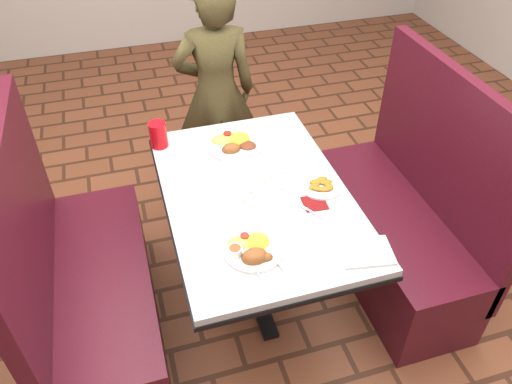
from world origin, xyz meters
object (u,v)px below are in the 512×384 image
booth_bench_right (398,224)px  diner_person (216,93)px  near_dinner_plate (252,247)px  plantain_plate (321,186)px  dining_table (256,208)px  booth_bench_left (92,292)px  far_dinner_plate (235,142)px  red_tumbler (158,135)px

booth_bench_right → diner_person: bearing=125.6°
booth_bench_right → near_dinner_plate: 1.08m
booth_bench_right → plantain_plate: booth_bench_right is taller
dining_table → diner_person: size_ratio=0.88×
booth_bench_left → far_dinner_plate: size_ratio=4.29×
red_tumbler → near_dinner_plate: bearing=-73.8°
dining_table → diner_person: diner_person is taller
plantain_plate → dining_table: bearing=169.3°
booth_bench_left → booth_bench_right: same height
booth_bench_left → near_dinner_plate: size_ratio=5.02×
booth_bench_left → booth_bench_right: bearing=0.0°
far_dinner_plate → booth_bench_right: bearing=-25.3°
diner_person → booth_bench_right: bearing=129.4°
diner_person → red_tumbler: 0.70m
booth_bench_left → diner_person: diner_person is taller
booth_bench_left → near_dinner_plate: 0.88m
diner_person → near_dinner_plate: size_ratio=5.76×
red_tumbler → plantain_plate: bearing=-39.9°
booth_bench_left → far_dinner_plate: 0.99m
near_dinner_plate → red_tumbler: (-0.24, 0.83, 0.04)m
plantain_plate → booth_bench_left: bearing=177.1°
booth_bench_left → red_tumbler: booth_bench_left is taller
near_dinner_plate → far_dinner_plate: 0.73m
booth_bench_right → booth_bench_left: bearing=180.0°
dining_table → far_dinner_plate: size_ratio=4.33×
dining_table → plantain_plate: plantain_plate is taller
booth_bench_left → plantain_plate: booth_bench_left is taller
plantain_plate → booth_bench_right: bearing=6.1°
diner_person → near_dinner_plate: diner_person is taller
diner_person → far_dinner_plate: bearing=89.3°
far_dinner_plate → plantain_plate: 0.52m
far_dinner_plate → plantain_plate: bearing=-56.3°
booth_bench_left → far_dinner_plate: (0.80, 0.38, 0.45)m
red_tumbler → dining_table: bearing=-53.6°
booth_bench_right → far_dinner_plate: 0.99m
far_dinner_plate → red_tumbler: size_ratio=2.14×
plantain_plate → red_tumbler: size_ratio=1.43×
dining_table → booth_bench_left: bearing=180.0°
dining_table → near_dinner_plate: size_ratio=5.07×
booth_bench_right → near_dinner_plate: (-0.92, -0.35, 0.45)m
booth_bench_right → diner_person: (-0.74, 1.04, 0.36)m
booth_bench_right → far_dinner_plate: booth_bench_right is taller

